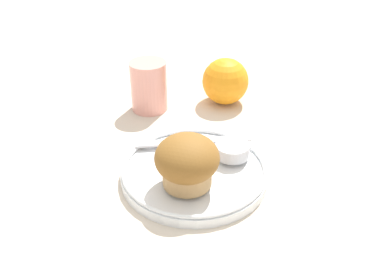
# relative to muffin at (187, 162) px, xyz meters

# --- Properties ---
(ground_plane) EXTENTS (3.00, 3.00, 0.00)m
(ground_plane) POSITION_rel_muffin_xyz_m (0.01, 0.06, -0.06)
(ground_plane) COLOR beige
(plate) EXTENTS (0.21, 0.21, 0.02)m
(plate) POSITION_rel_muffin_xyz_m (0.01, 0.04, -0.05)
(plate) COLOR white
(plate) RESTS_ON ground_plane
(muffin) EXTENTS (0.09, 0.09, 0.07)m
(muffin) POSITION_rel_muffin_xyz_m (0.00, 0.00, 0.00)
(muffin) COLOR tan
(muffin) RESTS_ON plate
(cream_ramekin) EXTENTS (0.05, 0.05, 0.02)m
(cream_ramekin) POSITION_rel_muffin_xyz_m (0.07, 0.06, -0.02)
(cream_ramekin) COLOR silver
(cream_ramekin) RESTS_ON plate
(berry_pair) EXTENTS (0.03, 0.01, 0.01)m
(berry_pair) POSITION_rel_muffin_xyz_m (-0.02, 0.09, -0.03)
(berry_pair) COLOR #B7192D
(berry_pair) RESTS_ON plate
(butter_knife) EXTENTS (0.18, 0.03, 0.00)m
(butter_knife) POSITION_rel_muffin_xyz_m (0.01, 0.10, -0.03)
(butter_knife) COLOR silver
(butter_knife) RESTS_ON plate
(orange_fruit) EXTENTS (0.09, 0.09, 0.09)m
(orange_fruit) POSITION_rel_muffin_xyz_m (0.07, 0.27, -0.01)
(orange_fruit) COLOR orange
(orange_fruit) RESTS_ON ground_plane
(juice_glass) EXTENTS (0.07, 0.07, 0.09)m
(juice_glass) POSITION_rel_muffin_xyz_m (-0.07, 0.25, -0.01)
(juice_glass) COLOR #E5998C
(juice_glass) RESTS_ON ground_plane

